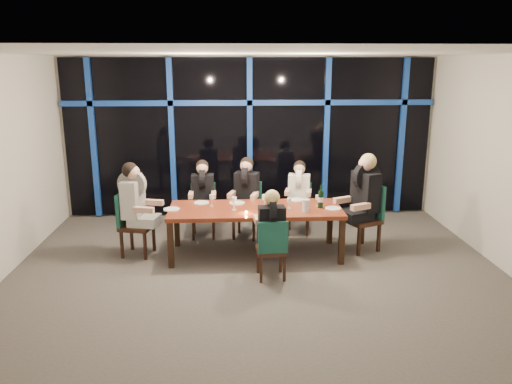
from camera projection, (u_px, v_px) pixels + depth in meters
room at (258, 131)px, 6.44m from camera, size 7.04×7.00×3.02m
window_wall at (250, 135)px, 9.39m from camera, size 6.86×0.43×2.94m
dining_table at (255, 212)px, 7.55m from camera, size 2.60×1.00×0.75m
chair_far_left at (203, 207)px, 8.46m from camera, size 0.42×0.42×0.90m
chair_far_mid at (247, 206)px, 8.43m from camera, size 0.54×0.54×0.93m
chair_far_right at (299, 205)px, 8.62m from camera, size 0.48×0.48×0.87m
chair_end_left at (131, 220)px, 7.59m from camera, size 0.55×0.55×0.99m
chair_end_right at (367, 213)px, 7.81m from camera, size 0.65×0.65×1.05m
chair_near_mid at (272, 246)px, 6.71m from camera, size 0.42×0.42×0.86m
diner_far_left at (203, 188)px, 8.30m from camera, size 0.45×0.56×0.88m
diner_far_mid at (246, 186)px, 8.26m from camera, size 0.55×0.63×0.91m
diner_far_right at (299, 187)px, 8.46m from camera, size 0.48×0.58×0.85m
diner_end_left at (135, 196)px, 7.48m from camera, size 0.66×0.55×0.96m
diner_end_right at (364, 188)px, 7.67m from camera, size 0.72×0.66×1.02m
diner_near_mid at (271, 221)px, 6.70m from camera, size 0.44×0.55×0.84m
plate_far_left at (201, 203)px, 7.78m from camera, size 0.24×0.24×0.01m
plate_far_mid at (237, 203)px, 7.77m from camera, size 0.24×0.24×0.01m
plate_far_right at (296, 200)px, 7.94m from camera, size 0.24×0.24×0.01m
plate_end_left at (172, 209)px, 7.44m from camera, size 0.24×0.24×0.01m
plate_end_right at (333, 208)px, 7.48m from camera, size 0.24×0.24×0.01m
plate_near_mid at (266, 213)px, 7.25m from camera, size 0.24×0.24×0.01m
wine_bottle at (321, 199)px, 7.51m from camera, size 0.08×0.08×0.36m
water_pitcher at (306, 206)px, 7.30m from camera, size 0.12×0.11×0.19m
tea_light at (246, 213)px, 7.25m from camera, size 0.05×0.05×0.03m
wine_glass_a at (234, 201)px, 7.40m from camera, size 0.08×0.08×0.20m
wine_glass_b at (264, 198)px, 7.55m from camera, size 0.07×0.07×0.19m
wine_glass_c at (289, 201)px, 7.48m from camera, size 0.06×0.06×0.16m
wine_glass_d at (212, 198)px, 7.61m from camera, size 0.07×0.07×0.18m
wine_glass_e at (318, 198)px, 7.60m from camera, size 0.07×0.07×0.17m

